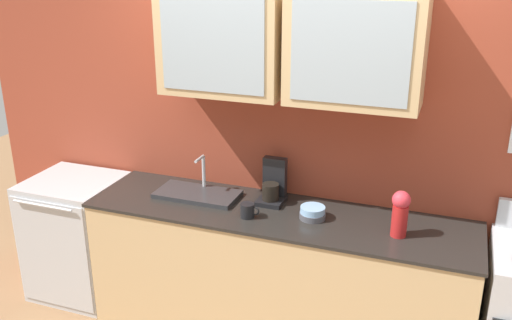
% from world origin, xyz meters
% --- Properties ---
extents(back_wall_unit, '(4.80, 0.47, 2.66)m').
position_xyz_m(back_wall_unit, '(0.00, 0.32, 1.47)').
color(back_wall_unit, '#993D28').
rests_on(back_wall_unit, ground_plane).
extents(counter, '(2.49, 0.65, 0.91)m').
position_xyz_m(counter, '(0.00, 0.00, 0.46)').
color(counter, tan).
rests_on(counter, ground_plane).
extents(sink_faucet, '(0.56, 0.28, 0.26)m').
position_xyz_m(sink_faucet, '(-0.59, 0.06, 0.93)').
color(sink_faucet, '#2D2D30').
rests_on(sink_faucet, counter).
extents(bowl_stack, '(0.16, 0.16, 0.08)m').
position_xyz_m(bowl_stack, '(0.23, 0.00, 0.95)').
color(bowl_stack, '#4C4C54').
rests_on(bowl_stack, counter).
extents(vase, '(0.11, 0.11, 0.28)m').
position_xyz_m(vase, '(0.76, -0.05, 1.07)').
color(vase, '#B21E1E').
rests_on(vase, counter).
extents(cup_near_sink, '(0.12, 0.09, 0.09)m').
position_xyz_m(cup_near_sink, '(-0.15, -0.12, 0.96)').
color(cup_near_sink, black).
rests_on(cup_near_sink, counter).
extents(dishwasher, '(0.64, 0.63, 0.91)m').
position_xyz_m(dishwasher, '(-1.57, -0.00, 0.46)').
color(dishwasher, silver).
rests_on(dishwasher, ground_plane).
extents(coffee_maker, '(0.17, 0.20, 0.29)m').
position_xyz_m(coffee_maker, '(-0.09, 0.16, 1.02)').
color(coffee_maker, black).
rests_on(coffee_maker, counter).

